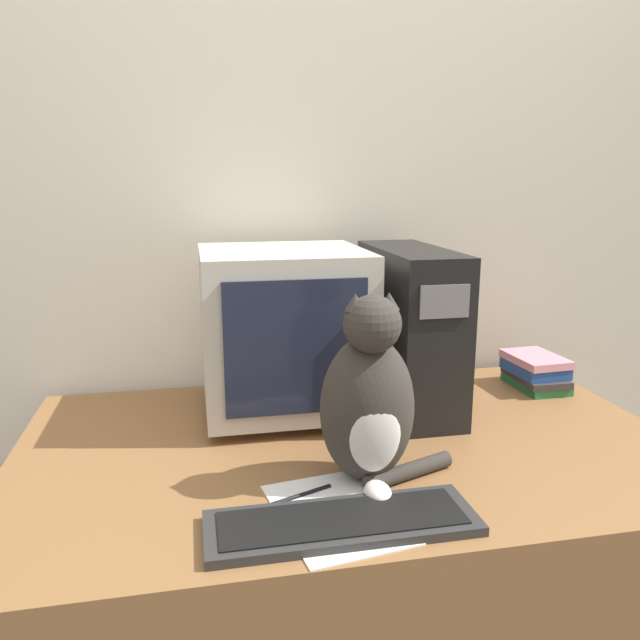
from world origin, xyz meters
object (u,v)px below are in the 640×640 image
(book_stack, at_px, (535,371))
(pen, at_px, (302,495))
(cat, at_px, (369,402))
(crt_monitor, at_px, (284,330))
(keyboard, at_px, (342,523))
(computer_tower, at_px, (409,329))

(book_stack, bearing_deg, pen, -147.66)
(cat, height_order, book_stack, cat)
(book_stack, bearing_deg, crt_monitor, -177.23)
(keyboard, height_order, book_stack, book_stack)
(crt_monitor, xyz_separation_m, computer_tower, (0.34, -0.02, -0.01))
(keyboard, relative_size, pen, 3.80)
(keyboard, distance_m, cat, 0.25)
(crt_monitor, height_order, pen, crt_monitor)
(crt_monitor, bearing_deg, book_stack, 2.77)
(crt_monitor, distance_m, pen, 0.52)
(cat, bearing_deg, computer_tower, 62.43)
(cat, relative_size, book_stack, 1.95)
(pen, bearing_deg, crt_monitor, 85.48)
(crt_monitor, xyz_separation_m, book_stack, (0.76, 0.04, -0.17))
(keyboard, bearing_deg, crt_monitor, 91.44)
(keyboard, relative_size, cat, 1.23)
(cat, xyz_separation_m, pen, (-0.15, -0.04, -0.17))
(crt_monitor, xyz_separation_m, cat, (0.11, -0.42, -0.05))
(computer_tower, distance_m, pen, 0.61)
(computer_tower, distance_m, keyboard, 0.68)
(cat, xyz_separation_m, book_stack, (0.65, 0.46, -0.12))
(pen, bearing_deg, computer_tower, 49.78)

